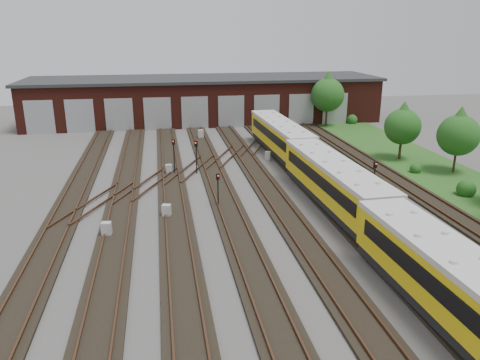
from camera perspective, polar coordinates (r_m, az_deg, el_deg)
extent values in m
plane|color=#423F3E|center=(32.80, 2.90, -5.54)|extent=(120.00, 120.00, 0.00)
cube|color=black|center=(32.86, -21.84, -6.68)|extent=(2.40, 70.00, 0.18)
cube|color=#4F301F|center=(32.96, -23.09, -6.45)|extent=(0.10, 70.00, 0.15)
cube|color=#4F301F|center=(32.64, -20.64, -6.38)|extent=(0.10, 70.00, 0.15)
cube|color=black|center=(32.22, -14.84, -6.43)|extent=(2.40, 70.00, 0.18)
cube|color=#4F301F|center=(32.23, -16.14, -6.22)|extent=(0.10, 70.00, 0.15)
cube|color=#4F301F|center=(32.09, -13.58, -6.11)|extent=(0.10, 70.00, 0.15)
cube|color=black|center=(32.06, -7.68, -6.09)|extent=(2.40, 70.00, 0.18)
cube|color=#4F301F|center=(31.99, -8.98, -5.89)|extent=(0.10, 70.00, 0.15)
cube|color=#4F301F|center=(32.02, -6.40, -5.74)|extent=(0.10, 70.00, 0.15)
cube|color=black|center=(32.41, -0.56, -5.65)|extent=(2.40, 70.00, 0.18)
cube|color=#4F301F|center=(32.25, -1.83, -5.46)|extent=(0.10, 70.00, 0.15)
cube|color=#4F301F|center=(32.46, 0.69, -5.29)|extent=(0.10, 70.00, 0.15)
cube|color=black|center=(33.23, 6.28, -5.14)|extent=(2.40, 70.00, 0.18)
cube|color=#4F301F|center=(32.99, 5.09, -4.97)|extent=(0.10, 70.00, 0.15)
cube|color=#4F301F|center=(33.37, 7.48, -4.78)|extent=(0.10, 70.00, 0.15)
cube|color=black|center=(34.51, 12.70, -4.60)|extent=(2.40, 70.00, 0.18)
cube|color=#4F301F|center=(34.19, 11.61, -4.44)|extent=(0.10, 70.00, 0.15)
cube|color=#4F301F|center=(34.72, 13.82, -4.25)|extent=(0.10, 70.00, 0.15)
cube|color=black|center=(36.18, 18.59, -4.05)|extent=(2.40, 70.00, 0.18)
cube|color=#4F301F|center=(35.79, 17.60, -3.90)|extent=(0.10, 70.00, 0.15)
cube|color=#4F301F|center=(36.46, 19.61, -3.71)|extent=(0.10, 70.00, 0.15)
cube|color=black|center=(38.20, 23.90, -3.52)|extent=(2.40, 70.00, 0.18)
cube|color=#4F301F|center=(37.76, 23.02, -3.38)|extent=(0.10, 70.00, 0.15)
cube|color=#4F301F|center=(38.54, 24.82, -3.20)|extent=(0.10, 70.00, 0.15)
cube|color=#4F301F|center=(41.37, -11.07, -0.43)|extent=(5.40, 9.62, 0.15)
cube|color=#4F301F|center=(45.25, -5.95, 1.41)|extent=(5.40, 9.62, 0.15)
cube|color=#4F301F|center=(49.48, -1.66, 2.94)|extent=(5.40, 9.62, 0.15)
cube|color=#4F301F|center=(37.93, -17.19, -2.63)|extent=(5.40, 9.62, 0.15)
cube|color=#4F301F|center=(53.97, 1.94, 4.21)|extent=(5.40, 9.62, 0.15)
cube|color=#4A1A12|center=(70.37, -4.30, 9.67)|extent=(50.00, 12.00, 6.00)
cube|color=#2A2A2C|center=(69.99, -4.36, 12.23)|extent=(51.00, 12.50, 0.40)
cube|color=#919496|center=(66.00, -23.23, 7.03)|extent=(3.60, 0.12, 4.40)
cube|color=#919496|center=(65.03, -18.92, 7.37)|extent=(3.60, 0.12, 4.40)
cube|color=#919496|center=(64.43, -14.50, 7.67)|extent=(3.60, 0.12, 4.40)
cube|color=#919496|center=(64.22, -10.02, 7.94)|extent=(3.60, 0.12, 4.40)
cube|color=#919496|center=(64.40, -5.52, 8.15)|extent=(3.60, 0.12, 4.40)
cube|color=#919496|center=(64.96, -1.08, 8.32)|extent=(3.60, 0.12, 4.40)
cube|color=#919496|center=(65.90, 3.27, 8.43)|extent=(3.60, 0.12, 4.40)
cube|color=#919496|center=(67.20, 7.47, 8.49)|extent=(3.60, 0.12, 4.40)
cube|color=#919496|center=(68.83, 11.50, 8.51)|extent=(3.60, 0.12, 4.40)
cube|color=#214A18|center=(48.78, 22.49, 1.05)|extent=(8.00, 55.00, 0.05)
cube|color=black|center=(23.95, 25.20, -15.19)|extent=(2.87, 15.75, 0.63)
cube|color=yellow|center=(23.23, 25.68, -12.13)|extent=(3.19, 15.76, 2.30)
cube|color=silver|center=(22.64, 26.13, -9.25)|extent=(3.29, 15.76, 0.31)
cube|color=black|center=(22.35, 22.87, -12.19)|extent=(0.48, 13.80, 0.89)
cube|color=black|center=(36.64, 11.18, -2.22)|extent=(2.87, 15.75, 0.63)
cube|color=yellow|center=(36.17, 11.32, -0.04)|extent=(3.19, 15.76, 2.30)
cube|color=silver|center=(35.79, 11.45, 1.95)|extent=(3.29, 15.76, 0.31)
cube|color=black|center=(35.59, 9.30, 0.22)|extent=(0.48, 13.80, 0.89)
cube|color=black|center=(36.64, 13.34, 0.48)|extent=(0.48, 13.80, 0.89)
cube|color=black|center=(51.21, 4.90, 3.85)|extent=(2.87, 15.75, 0.63)
cube|color=yellow|center=(50.88, 4.94, 5.45)|extent=(3.19, 15.76, 2.30)
cube|color=silver|center=(50.61, 4.98, 6.89)|extent=(3.29, 15.76, 0.31)
cube|color=black|center=(50.46, 3.44, 5.68)|extent=(0.48, 13.80, 0.89)
cube|color=black|center=(51.23, 6.44, 5.78)|extent=(0.48, 13.80, 0.89)
cylinder|color=black|center=(44.19, -5.33, 2.42)|extent=(0.11, 0.11, 2.59)
cube|color=black|center=(43.80, -5.39, 4.42)|extent=(0.33, 0.26, 0.57)
sphere|color=red|center=(43.66, -5.38, 4.53)|extent=(0.14, 0.14, 0.14)
cylinder|color=black|center=(35.60, -2.69, -1.67)|extent=(0.09, 0.09, 2.24)
cube|color=black|center=(35.17, -2.73, 0.41)|extent=(0.26, 0.19, 0.47)
sphere|color=red|center=(35.06, -2.71, 0.51)|extent=(0.11, 0.11, 0.11)
cylinder|color=black|center=(44.10, -8.03, 2.47)|extent=(0.10, 0.10, 2.85)
cube|color=black|center=(43.69, -8.13, 4.59)|extent=(0.28, 0.21, 0.50)
sphere|color=red|center=(43.57, -8.13, 4.69)|extent=(0.12, 0.12, 0.12)
cylinder|color=black|center=(37.65, 15.95, -0.71)|extent=(0.10, 0.10, 2.93)
cube|color=black|center=(37.16, 16.17, 1.79)|extent=(0.27, 0.19, 0.50)
sphere|color=red|center=(37.05, 16.25, 1.90)|extent=(0.12, 0.12, 0.12)
cube|color=#B0B2B5|center=(32.04, -15.96, -5.84)|extent=(0.68, 0.59, 1.03)
cube|color=#B0B2B5|center=(44.48, -8.67, 1.29)|extent=(0.64, 0.57, 0.94)
cube|color=#B0B2B5|center=(34.30, -8.94, -3.77)|extent=(0.71, 0.65, 0.99)
cube|color=#B0B2B5|center=(58.63, -4.81, 5.57)|extent=(0.69, 0.59, 1.12)
cube|color=#B0B2B5|center=(48.92, 3.40, 2.97)|extent=(0.68, 0.63, 0.90)
cylinder|color=#322216|center=(67.46, 10.47, 7.50)|extent=(0.26, 0.26, 2.36)
sphere|color=#1E4A15|center=(66.98, 10.63, 10.15)|extent=(4.59, 4.59, 4.59)
cone|color=#1E4A15|center=(66.79, 10.71, 11.55)|extent=(3.94, 3.94, 3.28)
cylinder|color=#322216|center=(51.74, 18.91, 3.43)|extent=(0.26, 0.26, 1.90)
sphere|color=#1E4A15|center=(51.21, 19.20, 6.17)|extent=(3.69, 3.69, 3.69)
cone|color=#1E4A15|center=(50.98, 19.35, 7.62)|extent=(3.17, 3.17, 2.64)
cylinder|color=#322216|center=(48.81, 24.67, 1.96)|extent=(0.21, 0.21, 1.98)
sphere|color=#1E4A15|center=(48.22, 25.08, 4.96)|extent=(3.84, 3.84, 3.84)
cone|color=#1E4A15|center=(47.97, 25.29, 6.56)|extent=(3.29, 3.29, 2.75)
sphere|color=#1E4A15|center=(42.52, 25.90, -0.72)|extent=(1.54, 1.54, 1.54)
sphere|color=#1E4A15|center=(47.46, 20.63, 1.46)|extent=(1.07, 1.07, 1.07)
sphere|color=#1E4A15|center=(69.94, 13.51, 7.33)|extent=(1.54, 1.54, 1.54)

